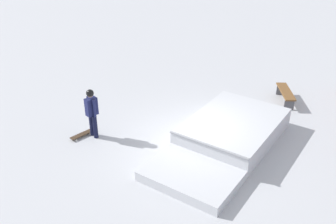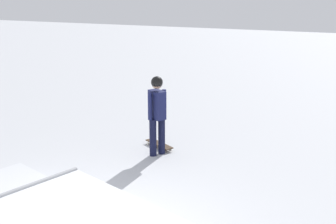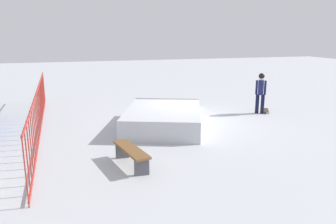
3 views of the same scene
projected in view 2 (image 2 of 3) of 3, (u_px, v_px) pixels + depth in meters
The scene contains 2 objects.
skater at pixel (157, 110), 9.39m from camera, with size 0.44×0.40×1.73m.
skateboard at pixel (159, 144), 10.07m from camera, with size 0.79×0.58×0.09m.
Camera 2 is at (-3.31, 5.02, 3.60)m, focal length 47.75 mm.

